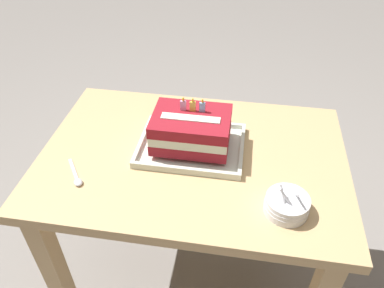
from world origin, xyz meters
The scene contains 6 objects.
ground_plane centered at (0.00, 0.00, 0.00)m, with size 8.00×8.00×0.00m, color gray.
dining_table centered at (0.00, 0.00, 0.58)m, with size 0.98×0.67×0.69m.
foil_tray centered at (-0.01, 0.03, 0.70)m, with size 0.34×0.26×0.02m.
birthday_cake centered at (-0.01, 0.03, 0.77)m, with size 0.24×0.18×0.15m.
bowl_stack centered at (0.29, -0.19, 0.72)m, with size 0.12×0.12×0.10m.
serving_spoon_near_tray centered at (-0.32, -0.17, 0.70)m, with size 0.09×0.12×0.01m.
Camera 1 is at (0.14, -0.89, 1.49)m, focal length 35.09 mm.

